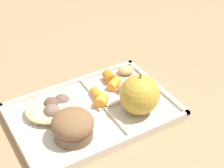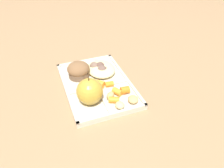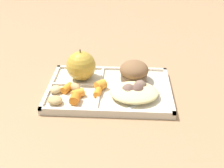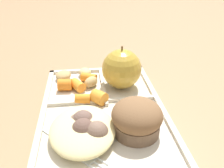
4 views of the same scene
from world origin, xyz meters
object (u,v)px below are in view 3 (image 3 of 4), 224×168
(green_apple, at_px, (81,66))
(bran_muffin, at_px, (134,72))
(lunch_tray, at_px, (109,90))
(plastic_fork, at_px, (145,100))

(green_apple, xyz_separation_m, bran_muffin, (0.16, 0.00, -0.02))
(lunch_tray, height_order, bran_muffin, bran_muffin)
(lunch_tray, xyz_separation_m, bran_muffin, (0.07, 0.05, 0.03))
(lunch_tray, distance_m, green_apple, 0.11)
(lunch_tray, height_order, plastic_fork, lunch_tray)
(bran_muffin, height_order, plastic_fork, bran_muffin)
(green_apple, xyz_separation_m, plastic_fork, (0.18, -0.10, -0.04))
(lunch_tray, distance_m, plastic_fork, 0.11)
(green_apple, height_order, bran_muffin, green_apple)
(bran_muffin, bearing_deg, lunch_tray, -145.01)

